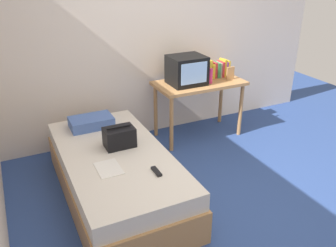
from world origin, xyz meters
TOP-DOWN VIEW (x-y plane):
  - ground_plane at (0.00, 0.00)m, footprint 8.00×8.00m
  - wall_back at (0.00, 2.00)m, footprint 5.20×0.10m
  - bed at (-0.89, 0.70)m, footprint 1.00×2.00m
  - desk at (0.55, 1.55)m, footprint 1.16×0.60m
  - tv at (0.36, 1.55)m, footprint 0.44×0.39m
  - water_bottle at (0.65, 1.45)m, footprint 0.06×0.06m
  - book_row at (0.87, 1.65)m, footprint 0.31×0.17m
  - picture_frame at (0.96, 1.46)m, footprint 0.11×0.02m
  - pillow at (-0.94, 1.38)m, footprint 0.47×0.29m
  - handbag at (-0.80, 0.81)m, footprint 0.30×0.20m
  - magazine at (-1.03, 0.45)m, footprint 0.21×0.29m
  - remote_dark at (-0.67, 0.21)m, footprint 0.04×0.16m

SIDE VIEW (x-z plane):
  - ground_plane at x=0.00m, z-range 0.00..0.00m
  - bed at x=-0.89m, z-range 0.00..0.50m
  - magazine at x=-1.03m, z-range 0.50..0.51m
  - remote_dark at x=-0.67m, z-range 0.50..0.52m
  - pillow at x=-0.94m, z-range 0.50..0.62m
  - handbag at x=-0.80m, z-range 0.49..0.71m
  - desk at x=0.55m, z-range 0.28..1.05m
  - picture_frame at x=0.96m, z-range 0.77..0.94m
  - water_bottle at x=0.65m, z-range 0.77..0.96m
  - book_row at x=0.87m, z-range 0.75..1.00m
  - tv at x=0.36m, z-range 0.77..1.13m
  - wall_back at x=0.00m, z-range 0.00..2.60m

